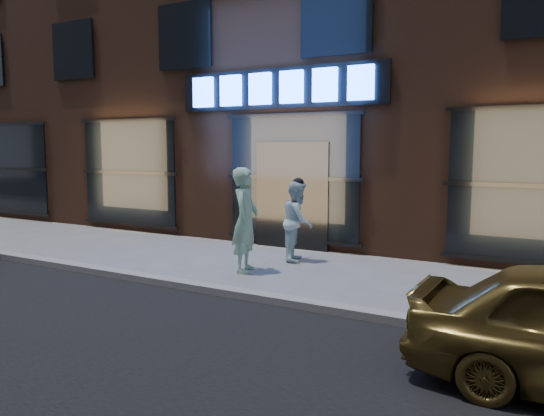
{
  "coord_description": "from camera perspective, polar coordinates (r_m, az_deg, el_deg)",
  "views": [
    {
      "loc": [
        5.47,
        -6.63,
        2.3
      ],
      "look_at": [
        0.8,
        1.6,
        1.2
      ],
      "focal_mm": 35.0,
      "sensor_mm": 36.0,
      "label": 1
    }
  ],
  "objects": [
    {
      "name": "storefront_building",
      "position": [
        15.87,
        9.31,
        16.89
      ],
      "size": [
        30.2,
        8.28,
        10.3
      ],
      "color": "#54301E",
      "rests_on": "ground"
    },
    {
      "name": "man_cap",
      "position": [
        10.71,
        2.82,
        -1.4
      ],
      "size": [
        0.83,
        0.94,
        1.61
      ],
      "primitive_type": "imported",
      "rotation": [
        0.0,
        0.0,
        1.89
      ],
      "color": "white",
      "rests_on": "ground"
    },
    {
      "name": "man_bowtie",
      "position": [
        9.73,
        -2.88,
        -1.28
      ],
      "size": [
        0.62,
        0.8,
        1.92
      ],
      "primitive_type": "imported",
      "rotation": [
        0.0,
        0.0,
        1.83
      ],
      "color": "#9FD1B6",
      "rests_on": "ground"
    },
    {
      "name": "curb",
      "position": [
        8.88,
        -9.73,
        -8.07
      ],
      "size": [
        60.0,
        0.25,
        0.12
      ],
      "primitive_type": "cube",
      "color": "gray",
      "rests_on": "ground"
    },
    {
      "name": "ground",
      "position": [
        8.9,
        -9.72,
        -8.44
      ],
      "size": [
        90.0,
        90.0,
        0.0
      ],
      "primitive_type": "plane",
      "color": "slate",
      "rests_on": "ground"
    }
  ]
}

